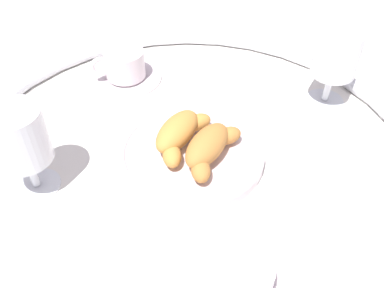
{
  "coord_description": "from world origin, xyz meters",
  "views": [
    {
      "loc": [
        0.33,
        0.33,
        0.47
      ],
      "look_at": [
        -0.01,
        0.0,
        0.03
      ],
      "focal_mm": 39.33,
      "sensor_mm": 36.0,
      "label": 1
    }
  ],
  "objects": [
    {
      "name": "ground_plane",
      "position": [
        0.0,
        0.0,
        0.0
      ],
      "size": [
        2.2,
        2.2,
        0.0
      ],
      "primitive_type": "plane",
      "color": "silver"
    },
    {
      "name": "coffee_cup_far",
      "position": [
        -0.08,
        -0.24,
        0.03
      ],
      "size": [
        0.14,
        0.14,
        0.06
      ],
      "color": "silver",
      "rests_on": "ground_plane"
    },
    {
      "name": "juice_glass_left",
      "position": [
        0.19,
        -0.12,
        0.09
      ],
      "size": [
        0.08,
        0.08,
        0.14
      ],
      "color": "white",
      "rests_on": "ground_plane"
    },
    {
      "name": "coffee_cup_near",
      "position": [
        0.11,
        0.2,
        0.03
      ],
      "size": [
        0.14,
        0.14,
        0.06
      ],
      "color": "silver",
      "rests_on": "ground_plane"
    },
    {
      "name": "pastry_plate",
      "position": [
        -0.01,
        0.0,
        0.01
      ],
      "size": [
        0.23,
        0.23,
        0.02
      ],
      "color": "silver",
      "rests_on": "ground_plane"
    },
    {
      "name": "croissant_small",
      "position": [
        -0.02,
        0.03,
        0.04
      ],
      "size": [
        0.13,
        0.08,
        0.04
      ],
      "color": "#BC7A38",
      "rests_on": "pastry_plate"
    },
    {
      "name": "croissant_large",
      "position": [
        -0.01,
        -0.02,
        0.04
      ],
      "size": [
        0.13,
        0.09,
        0.04
      ],
      "color": "#CC893D",
      "rests_on": "pastry_plate"
    },
    {
      "name": "table_chrome_rim",
      "position": [
        0.0,
        0.0,
        0.01
      ],
      "size": [
        0.75,
        0.75,
        0.02
      ],
      "primitive_type": "torus",
      "color": "silver",
      "rests_on": "ground_plane"
    },
    {
      "name": "juice_glass_right",
      "position": [
        -0.29,
        0.07,
        0.09
      ],
      "size": [
        0.08,
        0.08,
        0.14
      ],
      "color": "white",
      "rests_on": "ground_plane"
    }
  ]
}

